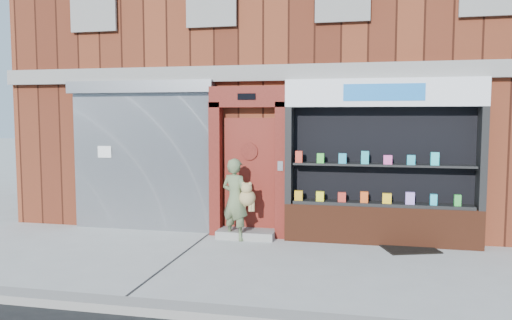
% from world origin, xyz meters
% --- Properties ---
extents(ground, '(80.00, 80.00, 0.00)m').
position_xyz_m(ground, '(0.00, 0.00, 0.00)').
color(ground, '#9E9E99').
rests_on(ground, ground).
extents(curb, '(60.00, 0.30, 0.12)m').
position_xyz_m(curb, '(0.00, -2.15, 0.06)').
color(curb, gray).
rests_on(curb, ground).
extents(building, '(12.00, 8.16, 8.00)m').
position_xyz_m(building, '(-0.00, 5.99, 4.00)').
color(building, '#501F12').
rests_on(building, ground).
extents(shutter_bay, '(3.10, 0.30, 3.04)m').
position_xyz_m(shutter_bay, '(-3.00, 1.93, 1.72)').
color(shutter_bay, gray).
rests_on(shutter_bay, ground).
extents(red_door_bay, '(1.52, 0.58, 2.90)m').
position_xyz_m(red_door_bay, '(-0.75, 1.86, 1.46)').
color(red_door_bay, '#4C120D').
rests_on(red_door_bay, ground).
extents(pharmacy_bay, '(3.50, 0.41, 3.00)m').
position_xyz_m(pharmacy_bay, '(1.75, 1.81, 1.37)').
color(pharmacy_bay, '#582614').
rests_on(pharmacy_bay, ground).
extents(woman, '(0.73, 0.55, 1.55)m').
position_xyz_m(woman, '(-0.90, 1.50, 0.78)').
color(woman, '#5E6E48').
rests_on(woman, ground).
extents(doormat, '(1.05, 0.89, 0.02)m').
position_xyz_m(doormat, '(2.26, 1.44, 0.01)').
color(doormat, black).
rests_on(doormat, ground).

